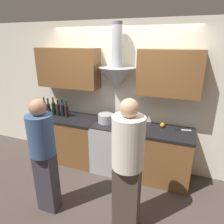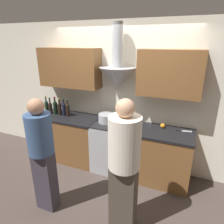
{
  "view_description": "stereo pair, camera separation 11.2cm",
  "coord_description": "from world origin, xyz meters",
  "px_view_note": "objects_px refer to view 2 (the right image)",
  "views": [
    {
      "loc": [
        1.09,
        -2.67,
        2.26
      ],
      "look_at": [
        0.0,
        0.25,
        1.15
      ],
      "focal_mm": 32.0,
      "sensor_mm": 36.0,
      "label": 1
    },
    {
      "loc": [
        1.19,
        -2.63,
        2.26
      ],
      "look_at": [
        0.0,
        0.25,
        1.15
      ],
      "focal_mm": 32.0,
      "sensor_mm": 36.0,
      "label": 2
    }
  ],
  "objects_px": {
    "wine_bottle_5": "(68,109)",
    "mixing_bowl": "(122,124)",
    "wine_bottle_0": "(47,106)",
    "stove_range": "(114,146)",
    "wine_bottle_3": "(60,108)",
    "wine_bottle_2": "(55,107)",
    "stock_pot": "(106,118)",
    "person_foreground_left": "(42,152)",
    "person_foreground_right": "(124,163)",
    "wine_bottle_1": "(50,107)",
    "wine_bottle_4": "(64,109)",
    "orange_fruit": "(163,126)"
  },
  "relations": [
    {
      "from": "wine_bottle_1",
      "to": "wine_bottle_2",
      "type": "distance_m",
      "value": 0.11
    },
    {
      "from": "wine_bottle_5",
      "to": "person_foreground_right",
      "type": "distance_m",
      "value": 1.89
    },
    {
      "from": "wine_bottle_2",
      "to": "wine_bottle_5",
      "type": "relative_size",
      "value": 1.02
    },
    {
      "from": "wine_bottle_4",
      "to": "orange_fruit",
      "type": "distance_m",
      "value": 1.86
    },
    {
      "from": "wine_bottle_0",
      "to": "wine_bottle_3",
      "type": "bearing_deg",
      "value": 0.32
    },
    {
      "from": "wine_bottle_3",
      "to": "stock_pot",
      "type": "height_order",
      "value": "wine_bottle_3"
    },
    {
      "from": "mixing_bowl",
      "to": "wine_bottle_3",
      "type": "bearing_deg",
      "value": 177.94
    },
    {
      "from": "wine_bottle_0",
      "to": "stock_pot",
      "type": "relative_size",
      "value": 1.29
    },
    {
      "from": "wine_bottle_1",
      "to": "stock_pot",
      "type": "relative_size",
      "value": 1.2
    },
    {
      "from": "mixing_bowl",
      "to": "person_foreground_right",
      "type": "distance_m",
      "value": 1.14
    },
    {
      "from": "person_foreground_left",
      "to": "wine_bottle_1",
      "type": "bearing_deg",
      "value": 124.14
    },
    {
      "from": "wine_bottle_5",
      "to": "stock_pot",
      "type": "distance_m",
      "value": 0.8
    },
    {
      "from": "wine_bottle_0",
      "to": "stock_pot",
      "type": "xyz_separation_m",
      "value": [
        1.3,
        0.0,
        -0.07
      ]
    },
    {
      "from": "stove_range",
      "to": "wine_bottle_2",
      "type": "xyz_separation_m",
      "value": [
        -1.26,
        0.03,
        0.59
      ]
    },
    {
      "from": "person_foreground_right",
      "to": "wine_bottle_2",
      "type": "bearing_deg",
      "value": 148.19
    },
    {
      "from": "stock_pot",
      "to": "mixing_bowl",
      "type": "height_order",
      "value": "stock_pot"
    },
    {
      "from": "wine_bottle_0",
      "to": "wine_bottle_2",
      "type": "xyz_separation_m",
      "value": [
        0.2,
        0.02,
        0.0
      ]
    },
    {
      "from": "wine_bottle_1",
      "to": "wine_bottle_3",
      "type": "xyz_separation_m",
      "value": [
        0.21,
        0.01,
        0.01
      ]
    },
    {
      "from": "wine_bottle_3",
      "to": "wine_bottle_2",
      "type": "bearing_deg",
      "value": 171.45
    },
    {
      "from": "wine_bottle_0",
      "to": "mixing_bowl",
      "type": "relative_size",
      "value": 1.35
    },
    {
      "from": "stove_range",
      "to": "mixing_bowl",
      "type": "bearing_deg",
      "value": -12.31
    },
    {
      "from": "stove_range",
      "to": "orange_fruit",
      "type": "distance_m",
      "value": 0.95
    },
    {
      "from": "wine_bottle_2",
      "to": "mixing_bowl",
      "type": "distance_m",
      "value": 1.43
    },
    {
      "from": "wine_bottle_5",
      "to": "wine_bottle_0",
      "type": "bearing_deg",
      "value": 179.46
    },
    {
      "from": "stove_range",
      "to": "wine_bottle_3",
      "type": "bearing_deg",
      "value": 179.41
    },
    {
      "from": "wine_bottle_1",
      "to": "person_foreground_left",
      "type": "bearing_deg",
      "value": -55.86
    },
    {
      "from": "orange_fruit",
      "to": "person_foreground_right",
      "type": "xyz_separation_m",
      "value": [
        -0.24,
        -1.25,
        -0.0
      ]
    },
    {
      "from": "wine_bottle_3",
      "to": "orange_fruit",
      "type": "distance_m",
      "value": 1.96
    },
    {
      "from": "wine_bottle_2",
      "to": "wine_bottle_4",
      "type": "bearing_deg",
      "value": -4.81
    },
    {
      "from": "stock_pot",
      "to": "orange_fruit",
      "type": "distance_m",
      "value": 0.98
    },
    {
      "from": "wine_bottle_1",
      "to": "mixing_bowl",
      "type": "distance_m",
      "value": 1.53
    },
    {
      "from": "wine_bottle_2",
      "to": "person_foreground_left",
      "type": "distance_m",
      "value": 1.46
    },
    {
      "from": "stove_range",
      "to": "wine_bottle_0",
      "type": "bearing_deg",
      "value": 179.6
    },
    {
      "from": "wine_bottle_0",
      "to": "stove_range",
      "type": "bearing_deg",
      "value": -0.4
    },
    {
      "from": "wine_bottle_5",
      "to": "person_foreground_right",
      "type": "xyz_separation_m",
      "value": [
        1.52,
        -1.11,
        -0.1
      ]
    },
    {
      "from": "wine_bottle_1",
      "to": "stock_pot",
      "type": "distance_m",
      "value": 1.2
    },
    {
      "from": "wine_bottle_1",
      "to": "person_foreground_right",
      "type": "distance_m",
      "value": 2.22
    },
    {
      "from": "stock_pot",
      "to": "person_foreground_left",
      "type": "relative_size",
      "value": 0.17
    },
    {
      "from": "wine_bottle_2",
      "to": "wine_bottle_5",
      "type": "height_order",
      "value": "wine_bottle_2"
    },
    {
      "from": "wine_bottle_5",
      "to": "mixing_bowl",
      "type": "bearing_deg",
      "value": -2.08
    },
    {
      "from": "wine_bottle_2",
      "to": "stove_range",
      "type": "bearing_deg",
      "value": -1.31
    },
    {
      "from": "wine_bottle_1",
      "to": "wine_bottle_3",
      "type": "distance_m",
      "value": 0.21
    },
    {
      "from": "wine_bottle_2",
      "to": "stock_pot",
      "type": "relative_size",
      "value": 1.27
    },
    {
      "from": "wine_bottle_2",
      "to": "wine_bottle_5",
      "type": "xyz_separation_m",
      "value": [
        0.3,
        -0.02,
        -0.01
      ]
    },
    {
      "from": "stove_range",
      "to": "wine_bottle_4",
      "type": "bearing_deg",
      "value": 179.41
    },
    {
      "from": "orange_fruit",
      "to": "person_foreground_right",
      "type": "bearing_deg",
      "value": -100.97
    },
    {
      "from": "wine_bottle_1",
      "to": "person_foreground_right",
      "type": "relative_size",
      "value": 0.19
    },
    {
      "from": "wine_bottle_0",
      "to": "orange_fruit",
      "type": "height_order",
      "value": "wine_bottle_0"
    },
    {
      "from": "wine_bottle_1",
      "to": "stove_range",
      "type": "bearing_deg",
      "value": -0.1
    },
    {
      "from": "orange_fruit",
      "to": "wine_bottle_2",
      "type": "bearing_deg",
      "value": -176.82
    }
  ]
}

